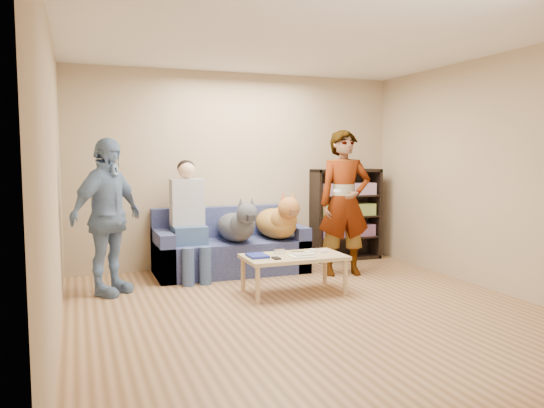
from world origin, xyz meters
name	(u,v)px	position (x,y,z in m)	size (l,w,h in m)	color
ground	(317,316)	(0.00, 0.00, 0.00)	(5.00, 5.00, 0.00)	brown
ceiling	(319,32)	(0.00, 0.00, 2.60)	(5.00, 5.00, 0.00)	white
wall_back	(239,170)	(0.00, 2.50, 1.30)	(4.50, 4.50, 0.00)	tan
wall_front	(543,199)	(0.00, -2.50, 1.30)	(4.50, 4.50, 0.00)	tan
wall_left	(53,182)	(-2.25, 0.00, 1.30)	(5.00, 5.00, 0.00)	tan
wall_right	(509,174)	(2.25, 0.00, 1.30)	(5.00, 5.00, 0.00)	tan
blanket	(285,233)	(0.45, 1.92, 0.50)	(0.40, 0.34, 0.14)	#A6A6AA
person_standing_right	(345,203)	(1.06, 1.45, 0.91)	(0.66, 0.43, 1.81)	gray
person_standing_left	(107,217)	(-1.78, 1.49, 0.85)	(0.99, 0.41, 1.69)	#7A96C4
held_controller	(338,191)	(0.86, 1.25, 1.08)	(0.04, 0.12, 0.03)	white
notebook_blue	(257,256)	(-0.29, 0.88, 0.43)	(0.20, 0.26, 0.03)	navy
papers	(302,256)	(0.16, 0.73, 0.43)	(0.26, 0.20, 0.01)	white
magazine	(304,254)	(0.19, 0.75, 0.44)	(0.22, 0.17, 0.01)	#AFAA8C
camera_silver	(279,252)	(-0.01, 0.95, 0.45)	(0.11, 0.06, 0.05)	silver
controller_a	(313,251)	(0.39, 0.93, 0.43)	(0.04, 0.13, 0.03)	white
controller_b	(323,251)	(0.47, 0.85, 0.43)	(0.09, 0.06, 0.03)	white
headphone_cup_a	(311,253)	(0.31, 0.81, 0.43)	(0.07, 0.07, 0.02)	silver
headphone_cup_b	(308,252)	(0.31, 0.89, 0.43)	(0.07, 0.07, 0.02)	white
pen_orange	(298,258)	(0.09, 0.67, 0.42)	(0.01, 0.01, 0.14)	orange
pen_black	(297,251)	(0.23, 1.01, 0.42)	(0.01, 0.01, 0.14)	black
wallet	(276,258)	(-0.14, 0.71, 0.43)	(0.07, 0.12, 0.01)	black
sofa	(230,250)	(-0.25, 2.10, 0.28)	(1.90, 0.85, 0.82)	#515B93
person_seated	(189,215)	(-0.80, 1.97, 0.77)	(0.40, 0.73, 1.47)	#436495
dog_gray	(237,225)	(-0.22, 1.86, 0.63)	(0.41, 1.25, 0.59)	#4A4D54
dog_tan	(278,221)	(0.35, 1.90, 0.65)	(0.44, 1.18, 0.64)	#C08C3A
coffee_table	(294,259)	(0.11, 0.83, 0.37)	(1.10, 0.60, 0.42)	#D0B680
bookshelf	(345,212)	(1.55, 2.33, 0.68)	(1.00, 0.34, 1.30)	black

